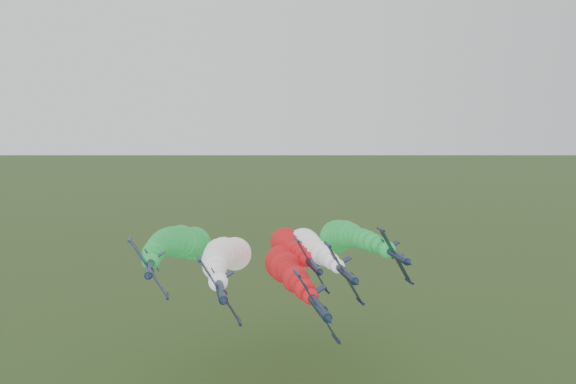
# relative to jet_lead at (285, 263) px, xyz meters

# --- Properties ---
(jet_lead) EXTENTS (15.95, 74.18, 19.62)m
(jet_lead) POSITION_rel_jet_lead_xyz_m (0.00, 0.00, 0.00)
(jet_lead) COLOR #111C34
(jet_lead) RESTS_ON ground
(jet_inner_left) EXTENTS (15.56, 73.79, 19.23)m
(jet_inner_left) POSITION_rel_jet_lead_xyz_m (-11.86, 5.54, 1.08)
(jet_inner_left) COLOR #111C34
(jet_inner_left) RESTS_ON ground
(jet_inner_right) EXTENTS (15.84, 74.07, 19.51)m
(jet_inner_right) POSITION_rel_jet_lead_xyz_m (7.09, 11.78, 0.78)
(jet_inner_right) COLOR #111C34
(jet_inner_right) RESTS_ON ground
(jet_outer_left) EXTENTS (15.82, 74.04, 19.49)m
(jet_outer_left) POSITION_rel_jet_lead_xyz_m (-21.48, 15.84, 1.91)
(jet_outer_left) COLOR #111C34
(jet_outer_left) RESTS_ON ground
(jet_outer_right) EXTENTS (16.00, 74.23, 19.67)m
(jet_outer_right) POSITION_rel_jet_lead_xyz_m (17.68, 18.22, 1.38)
(jet_outer_right) COLOR #111C34
(jet_outer_right) RESTS_ON ground
(jet_trail) EXTENTS (15.55, 73.77, 19.22)m
(jet_trail) POSITION_rel_jet_lead_xyz_m (4.75, 21.98, -0.60)
(jet_trail) COLOR #111C34
(jet_trail) RESTS_ON ground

